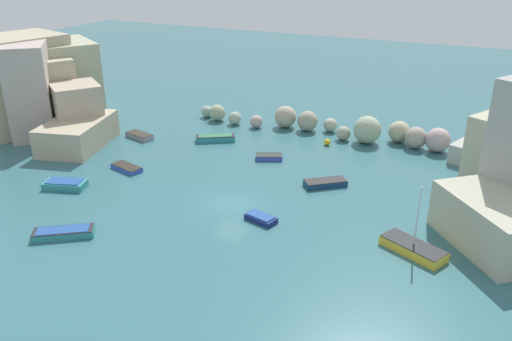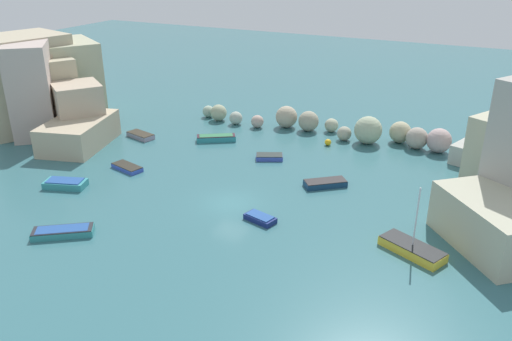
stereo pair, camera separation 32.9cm
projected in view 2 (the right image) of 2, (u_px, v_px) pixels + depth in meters
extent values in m
plane|color=#35686F|center=(231.00, 203.00, 40.28)|extent=(160.00, 160.00, 0.00)
cube|color=#ADAC8C|center=(56.00, 81.00, 58.77)|extent=(11.27, 11.57, 8.57)
cube|color=tan|center=(79.00, 133.00, 51.23)|extent=(7.03, 9.24, 2.71)
cube|color=tan|center=(43.00, 85.00, 57.84)|extent=(8.63, 7.42, 8.00)
cube|color=#BCA89D|center=(32.00, 90.00, 53.04)|extent=(7.11, 7.34, 9.52)
cube|color=tan|center=(31.00, 95.00, 55.21)|extent=(9.64, 10.53, 7.53)
cube|color=tan|center=(79.00, 111.00, 53.02)|extent=(6.26, 6.24, 5.64)
cube|color=tan|center=(27.00, 80.00, 56.67)|extent=(8.91, 9.79, 9.66)
cube|color=#B7B499|center=(502.00, 223.00, 33.93)|extent=(9.57, 9.74, 3.40)
cube|color=#A7A89F|center=(510.00, 160.00, 46.07)|extent=(10.09, 8.08, 1.79)
sphere|color=#9FB49D|center=(208.00, 111.00, 60.13)|extent=(1.35, 1.35, 1.35)
sphere|color=#A1A986|center=(219.00, 113.00, 58.85)|extent=(1.84, 1.84, 1.84)
sphere|color=#A5AF9E|center=(236.00, 118.00, 57.65)|extent=(1.45, 1.45, 1.45)
sphere|color=#B8A091|center=(257.00, 121.00, 56.65)|extent=(1.38, 1.38, 1.38)
sphere|color=tan|center=(286.00, 117.00, 56.58)|extent=(2.36, 2.36, 2.36)
sphere|color=#9E9A83|center=(309.00, 121.00, 55.47)|extent=(2.17, 2.17, 2.17)
sphere|color=#AFB394|center=(331.00, 125.00, 55.34)|extent=(1.46, 1.46, 1.46)
sphere|color=#A4A38D|center=(344.00, 133.00, 52.92)|extent=(1.46, 1.46, 1.46)
sphere|color=#A5B291|center=(368.00, 130.00, 51.89)|extent=(2.78, 2.78, 2.78)
sphere|color=#B1AB87|center=(400.00, 132.00, 52.24)|extent=(2.17, 2.17, 2.17)
sphere|color=#A4998B|center=(417.00, 138.00, 50.65)|extent=(2.13, 2.13, 2.13)
sphere|color=#B89E9C|center=(439.00, 141.00, 49.72)|extent=(2.36, 2.36, 2.36)
sphere|color=#AF9E8F|center=(470.00, 151.00, 47.76)|extent=(1.98, 1.98, 1.98)
sphere|color=#A6A589|center=(495.00, 149.00, 47.18)|extent=(2.72, 2.72, 2.72)
sphere|color=gold|center=(328.00, 142.00, 51.73)|extent=(0.65, 0.65, 0.65)
cube|color=#3B50B6|center=(269.00, 157.00, 48.43)|extent=(2.78, 2.21, 0.41)
cube|color=#232B29|center=(269.00, 155.00, 48.34)|extent=(2.72, 2.17, 0.06)
cube|color=#3650BC|center=(127.00, 168.00, 46.23)|extent=(3.23, 1.98, 0.35)
cube|color=#2B271E|center=(127.00, 165.00, 46.15)|extent=(3.17, 1.94, 0.06)
cube|color=teal|center=(63.00, 232.00, 35.69)|extent=(4.10, 3.45, 0.47)
cube|color=#25272C|center=(62.00, 229.00, 35.58)|extent=(4.02, 3.38, 0.06)
cube|color=#234C93|center=(62.00, 229.00, 35.58)|extent=(3.48, 2.93, 0.08)
cube|color=yellow|center=(412.00, 249.00, 33.61)|extent=(4.56, 3.26, 0.60)
cube|color=black|center=(413.00, 245.00, 33.48)|extent=(4.46, 3.19, 0.06)
cylinder|color=silver|center=(417.00, 217.00, 32.67)|extent=(0.10, 0.10, 4.11)
cube|color=#94889D|center=(141.00, 136.00, 53.83)|extent=(3.25, 2.05, 0.45)
cube|color=#312A1E|center=(140.00, 133.00, 53.72)|extent=(3.18, 2.01, 0.06)
cube|color=teal|center=(216.00, 138.00, 52.91)|extent=(3.97, 3.12, 0.54)
cube|color=#301C24|center=(216.00, 136.00, 52.79)|extent=(3.89, 3.05, 0.06)
cube|color=#2D7047|center=(216.00, 136.00, 52.79)|extent=(3.38, 2.65, 0.08)
cube|color=navy|center=(260.00, 219.00, 37.59)|extent=(2.51, 1.70, 0.39)
cube|color=#234C93|center=(260.00, 216.00, 37.49)|extent=(2.14, 1.44, 0.08)
cube|color=teal|center=(65.00, 184.00, 42.79)|extent=(3.69, 2.57, 0.57)
cube|color=#234C93|center=(65.00, 180.00, 42.66)|extent=(3.14, 2.18, 0.08)
cube|color=navy|center=(325.00, 184.00, 43.00)|extent=(3.52, 3.22, 0.47)
cube|color=black|center=(325.00, 181.00, 42.89)|extent=(3.45, 3.15, 0.06)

